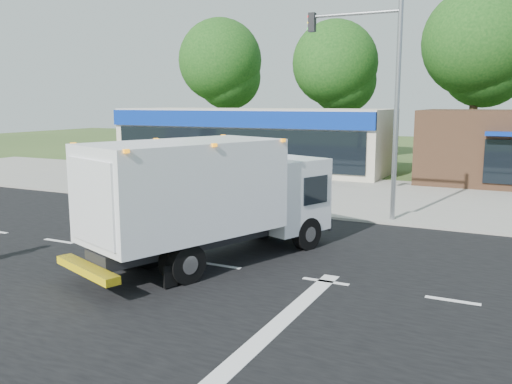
# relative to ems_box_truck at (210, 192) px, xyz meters

# --- Properties ---
(ground) EXTENTS (120.00, 120.00, 0.00)m
(ground) POSITION_rel_ems_box_truck_xyz_m (0.47, -0.24, -1.98)
(ground) COLOR #385123
(ground) RESTS_ON ground
(road_asphalt) EXTENTS (60.00, 14.00, 0.02)m
(road_asphalt) POSITION_rel_ems_box_truck_xyz_m (0.47, -0.24, -1.98)
(road_asphalt) COLOR black
(road_asphalt) RESTS_ON ground
(sidewalk) EXTENTS (60.00, 2.40, 0.12)m
(sidewalk) POSITION_rel_ems_box_truck_xyz_m (0.47, 7.96, -1.92)
(sidewalk) COLOR gray
(sidewalk) RESTS_ON ground
(parking_apron) EXTENTS (60.00, 9.00, 0.02)m
(parking_apron) POSITION_rel_ems_box_truck_xyz_m (0.47, 13.76, -1.97)
(parking_apron) COLOR gray
(parking_apron) RESTS_ON ground
(lane_markings) EXTENTS (55.20, 7.00, 0.01)m
(lane_markings) POSITION_rel_ems_box_truck_xyz_m (1.82, -1.59, -1.97)
(lane_markings) COLOR silver
(lane_markings) RESTS_ON road_asphalt
(ems_box_truck) EXTENTS (4.97, 8.10, 3.44)m
(ems_box_truck) POSITION_rel_ems_box_truck_xyz_m (0.00, 0.00, 0.00)
(ems_box_truck) COLOR black
(ems_box_truck) RESTS_ON ground
(retail_strip_mall) EXTENTS (18.00, 6.20, 4.00)m
(retail_strip_mall) POSITION_rel_ems_box_truck_xyz_m (-8.53, 19.69, 0.03)
(retail_strip_mall) COLOR beige
(retail_strip_mall) RESTS_ON ground
(traffic_signal_pole) EXTENTS (3.51, 0.25, 8.00)m
(traffic_signal_pole) POSITION_rel_ems_box_truck_xyz_m (2.82, 7.36, 2.94)
(traffic_signal_pole) COLOR gray
(traffic_signal_pole) RESTS_ON ground
(background_trees) EXTENTS (36.77, 7.39, 12.10)m
(background_trees) POSITION_rel_ems_box_truck_xyz_m (-0.38, 27.93, 5.40)
(background_trees) COLOR #332114
(background_trees) RESTS_ON ground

